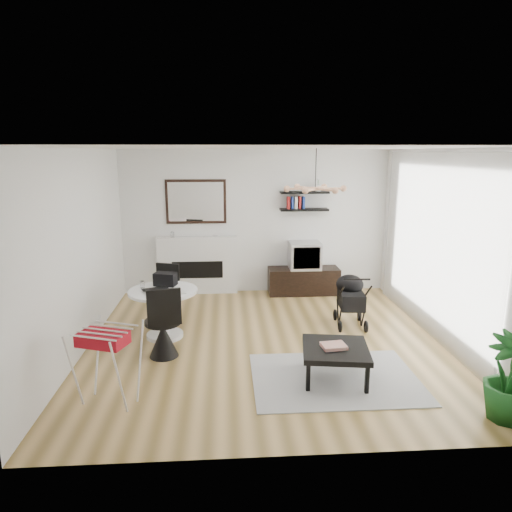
{
  "coord_description": "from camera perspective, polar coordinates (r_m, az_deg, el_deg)",
  "views": [
    {
      "loc": [
        -0.56,
        -6.04,
        2.65
      ],
      "look_at": [
        -0.12,
        0.4,
        1.17
      ],
      "focal_mm": 32.0,
      "sensor_mm": 36.0,
      "label": 1
    }
  ],
  "objects": [
    {
      "name": "floor",
      "position": [
        6.62,
        1.32,
        -10.73
      ],
      "size": [
        5.0,
        5.0,
        0.0
      ],
      "primitive_type": "plane",
      "color": "olive",
      "rests_on": "ground"
    },
    {
      "name": "ceiling",
      "position": [
        6.06,
        1.45,
        13.36
      ],
      "size": [
        5.0,
        5.0,
        0.0
      ],
      "primitive_type": "plane",
      "color": "white",
      "rests_on": "wall_back"
    },
    {
      "name": "wall_back",
      "position": [
        8.65,
        -0.12,
        4.24
      ],
      "size": [
        5.0,
        0.0,
        5.0
      ],
      "primitive_type": "plane",
      "rotation": [
        1.57,
        0.0,
        0.0
      ],
      "color": "white",
      "rests_on": "floor"
    },
    {
      "name": "wall_left",
      "position": [
        6.47,
        -21.23,
        0.42
      ],
      "size": [
        0.0,
        5.0,
        5.0
      ],
      "primitive_type": "plane",
      "rotation": [
        1.57,
        0.0,
        1.57
      ],
      "color": "white",
      "rests_on": "floor"
    },
    {
      "name": "wall_right",
      "position": [
        6.89,
        22.56,
        1.02
      ],
      "size": [
        0.0,
        5.0,
        5.0
      ],
      "primitive_type": "plane",
      "rotation": [
        1.57,
        0.0,
        -1.57
      ],
      "color": "white",
      "rests_on": "floor"
    },
    {
      "name": "sheer_curtain",
      "position": [
        7.02,
        21.12,
        1.35
      ],
      "size": [
        0.04,
        3.6,
        2.6
      ],
      "primitive_type": "cube",
      "color": "white",
      "rests_on": "wall_right"
    },
    {
      "name": "fireplace",
      "position": [
        8.7,
        -7.33,
        -0.28
      ],
      "size": [
        1.5,
        0.17,
        2.16
      ],
      "color": "white",
      "rests_on": "floor"
    },
    {
      "name": "shelf_lower",
      "position": [
        8.6,
        6.03,
        5.79
      ],
      "size": [
        0.9,
        0.25,
        0.04
      ],
      "primitive_type": "cube",
      "color": "black",
      "rests_on": "wall_back"
    },
    {
      "name": "shelf_upper",
      "position": [
        8.57,
        6.08,
        7.92
      ],
      "size": [
        0.9,
        0.25,
        0.04
      ],
      "primitive_type": "cube",
      "color": "black",
      "rests_on": "wall_back"
    },
    {
      "name": "pendant_lamp",
      "position": [
        6.48,
        7.42,
        8.36
      ],
      "size": [
        0.9,
        0.9,
        0.1
      ],
      "primitive_type": null,
      "color": "tan",
      "rests_on": "ceiling"
    },
    {
      "name": "tv_console",
      "position": [
        8.76,
        5.95,
        -3.1
      ],
      "size": [
        1.33,
        0.47,
        0.5
      ],
      "primitive_type": "cube",
      "color": "black",
      "rests_on": "floor"
    },
    {
      "name": "crt_tv",
      "position": [
        8.63,
        6.1,
        0.11
      ],
      "size": [
        0.58,
        0.51,
        0.51
      ],
      "color": "silver",
      "rests_on": "tv_console"
    },
    {
      "name": "dining_table",
      "position": [
        6.76,
        -11.47,
        -6.15
      ],
      "size": [
        0.98,
        0.98,
        0.72
      ],
      "color": "white",
      "rests_on": "floor"
    },
    {
      "name": "laptop",
      "position": [
        6.63,
        -12.39,
        -4.21
      ],
      "size": [
        0.43,
        0.37,
        0.03
      ],
      "primitive_type": "imported",
      "rotation": [
        0.0,
        0.0,
        0.42
      ],
      "color": "black",
      "rests_on": "dining_table"
    },
    {
      "name": "black_bag",
      "position": [
        6.88,
        -11.26,
        -2.84
      ],
      "size": [
        0.36,
        0.27,
        0.19
      ],
      "primitive_type": "cube",
      "rotation": [
        0.0,
        0.0,
        -0.26
      ],
      "color": "black",
      "rests_on": "dining_table"
    },
    {
      "name": "newspaper",
      "position": [
        6.53,
        -10.24,
        -4.48
      ],
      "size": [
        0.37,
        0.33,
        0.01
      ],
      "primitive_type": "cube",
      "rotation": [
        0.0,
        0.0,
        0.34
      ],
      "color": "silver",
      "rests_on": "dining_table"
    },
    {
      "name": "drinking_glass",
      "position": [
        6.83,
        -14.02,
        -3.48
      ],
      "size": [
        0.06,
        0.06,
        0.1
      ],
      "primitive_type": "cylinder",
      "color": "white",
      "rests_on": "dining_table"
    },
    {
      "name": "chair_far",
      "position": [
        7.44,
        -11.38,
        -5.9
      ],
      "size": [
        0.47,
        0.49,
        0.91
      ],
      "rotation": [
        0.0,
        0.0,
        -0.32
      ],
      "color": "black",
      "rests_on": "floor"
    },
    {
      "name": "chair_near",
      "position": [
        6.19,
        -11.49,
        -9.59
      ],
      "size": [
        0.5,
        0.52,
        0.99
      ],
      "rotation": [
        0.0,
        0.0,
        3.41
      ],
      "color": "black",
      "rests_on": "floor"
    },
    {
      "name": "drying_rack",
      "position": [
        5.21,
        -18.06,
        -12.76
      ],
      "size": [
        0.72,
        0.69,
        0.86
      ],
      "rotation": [
        0.0,
        0.0,
        -0.34
      ],
      "color": "white",
      "rests_on": "floor"
    },
    {
      "name": "stroller",
      "position": [
        7.28,
        11.71,
        -5.62
      ],
      "size": [
        0.49,
        0.74,
        0.87
      ],
      "rotation": [
        0.0,
        0.0,
        -0.09
      ],
      "color": "black",
      "rests_on": "floor"
    },
    {
      "name": "rug",
      "position": [
        5.72,
        9.83,
        -14.82
      ],
      "size": [
        1.97,
        1.42,
        0.01
      ],
      "primitive_type": "cube",
      "color": "#959595",
      "rests_on": "floor"
    },
    {
      "name": "coffee_table",
      "position": [
        5.57,
        9.9,
        -11.58
      ],
      "size": [
        0.87,
        0.87,
        0.39
      ],
      "rotation": [
        0.0,
        0.0,
        -0.15
      ],
      "color": "black",
      "rests_on": "rug"
    },
    {
      "name": "magazines",
      "position": [
        5.53,
        9.69,
        -11.02
      ],
      "size": [
        0.3,
        0.25,
        0.04
      ],
      "primitive_type": "cube",
      "rotation": [
        0.0,
        0.0,
        0.13
      ],
      "color": "#C74531",
      "rests_on": "coffee_table"
    },
    {
      "name": "potted_plant",
      "position": [
        5.34,
        29.18,
        -13.15
      ],
      "size": [
        0.51,
        0.51,
        0.91
      ],
      "primitive_type": "imported",
      "rotation": [
        0.0,
        0.0,
        0.0
      ],
      "color": "#17511B",
      "rests_on": "floor"
    }
  ]
}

